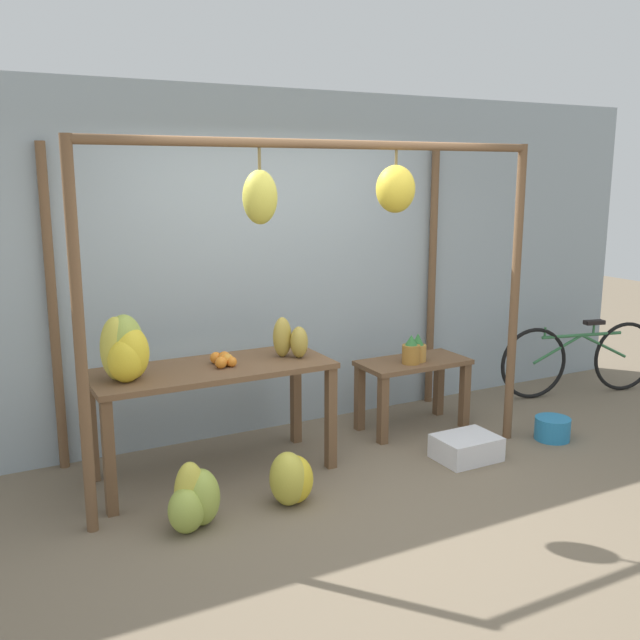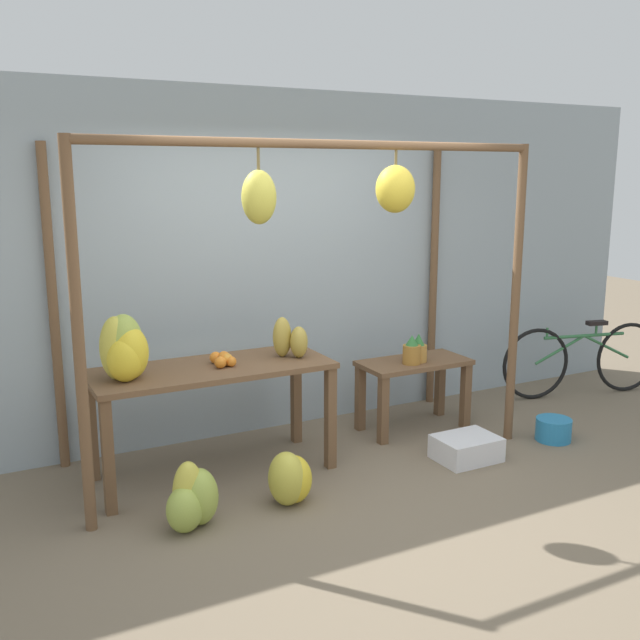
% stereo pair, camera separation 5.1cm
% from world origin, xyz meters
% --- Properties ---
extents(ground_plane, '(20.00, 20.00, 0.00)m').
position_xyz_m(ground_plane, '(0.00, 0.00, 0.00)').
color(ground_plane, '#756651').
extents(shop_wall_back, '(8.00, 0.08, 2.80)m').
position_xyz_m(shop_wall_back, '(0.00, 1.64, 1.40)').
color(shop_wall_back, '#99A8B2').
rests_on(shop_wall_back, ground_plane).
extents(stall_awning, '(3.39, 1.25, 2.35)m').
position_xyz_m(stall_awning, '(0.04, 0.72, 1.66)').
color(stall_awning, brown).
rests_on(stall_awning, ground_plane).
extents(display_table_main, '(1.69, 0.68, 0.81)m').
position_xyz_m(display_table_main, '(-0.71, 0.91, 0.69)').
color(display_table_main, brown).
rests_on(display_table_main, ground_plane).
extents(display_table_side, '(0.93, 0.46, 0.60)m').
position_xyz_m(display_table_side, '(1.10, 1.02, 0.46)').
color(display_table_side, brown).
rests_on(display_table_side, ground_plane).
extents(banana_pile_on_table, '(0.39, 0.40, 0.43)m').
position_xyz_m(banana_pile_on_table, '(-1.32, 0.86, 1.00)').
color(banana_pile_on_table, yellow).
rests_on(banana_pile_on_table, display_table_main).
extents(orange_pile, '(0.16, 0.22, 0.09)m').
position_xyz_m(orange_pile, '(-0.63, 0.89, 0.85)').
color(orange_pile, orange).
rests_on(orange_pile, display_table_main).
extents(pineapple_cluster, '(0.24, 0.18, 0.24)m').
position_xyz_m(pineapple_cluster, '(1.06, 0.96, 0.70)').
color(pineapple_cluster, '#A3702D').
rests_on(pineapple_cluster, display_table_side).
extents(banana_pile_ground_left, '(0.43, 0.38, 0.42)m').
position_xyz_m(banana_pile_ground_left, '(-1.10, 0.21, 0.18)').
color(banana_pile_ground_left, '#9EB247').
rests_on(banana_pile_ground_left, ground_plane).
extents(banana_pile_ground_right, '(0.36, 0.36, 0.36)m').
position_xyz_m(banana_pile_ground_right, '(-0.43, 0.22, 0.17)').
color(banana_pile_ground_right, yellow).
rests_on(banana_pile_ground_right, ground_plane).
extents(fruit_crate_white, '(0.46, 0.35, 0.18)m').
position_xyz_m(fruit_crate_white, '(1.07, 0.27, 0.09)').
color(fruit_crate_white, silver).
rests_on(fruit_crate_white, ground_plane).
extents(blue_bucket, '(0.28, 0.28, 0.18)m').
position_xyz_m(blue_bucket, '(1.95, 0.26, 0.09)').
color(blue_bucket, teal).
rests_on(blue_bucket, ground_plane).
extents(parked_bicycle, '(1.68, 0.42, 0.74)m').
position_xyz_m(parked_bicycle, '(3.10, 1.03, 0.36)').
color(parked_bicycle, black).
rests_on(parked_bicycle, ground_plane).
extents(papaya_pile, '(0.27, 0.26, 0.30)m').
position_xyz_m(papaya_pile, '(-0.12, 0.88, 0.94)').
color(papaya_pile, '#B2993D').
rests_on(papaya_pile, display_table_main).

